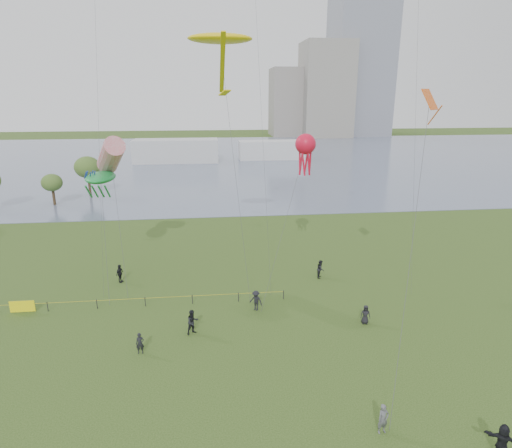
{
  "coord_description": "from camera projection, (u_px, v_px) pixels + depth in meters",
  "views": [
    {
      "loc": [
        -3.39,
        -20.8,
        17.44
      ],
      "look_at": [
        0.0,
        10.0,
        8.0
      ],
      "focal_mm": 30.0,
      "sensor_mm": 36.0,
      "label": 1
    }
  ],
  "objects": [
    {
      "name": "building_low",
      "position": [
        290.0,
        102.0,
        184.22
      ],
      "size": [
        16.0,
        18.0,
        28.0
      ],
      "primitive_type": "cube",
      "color": "gray",
      "rests_on": "ground_plane"
    },
    {
      "name": "kite_windsock",
      "position": [
        111.0,
        156.0,
        40.34
      ],
      "size": [
        4.34,
        9.4,
        13.85
      ],
      "rotation": [
        0.0,
        0.0,
        -0.35
      ],
      "color": "#3F3F42"
    },
    {
      "name": "spectator_e",
      "position": [
        502.0,
        440.0,
        21.3
      ],
      "size": [
        1.69,
        1.37,
        1.81
      ],
      "primitive_type": "imported",
      "rotation": [
        0.0,
        0.0,
        2.56
      ],
      "color": "black",
      "rests_on": "ground_plane"
    },
    {
      "name": "spectator_a",
      "position": [
        193.0,
        322.0,
        32.21
      ],
      "size": [
        1.19,
        1.12,
        1.95
      ],
      "primitive_type": "imported",
      "rotation": [
        0.0,
        0.0,
        0.53
      ],
      "color": "black",
      "rests_on": "ground_plane"
    },
    {
      "name": "spectator_g",
      "position": [
        321.0,
        269.0,
        42.16
      ],
      "size": [
        0.97,
        1.08,
        1.81
      ],
      "primitive_type": "imported",
      "rotation": [
        0.0,
        0.0,
        1.18
      ],
      "color": "black",
      "rests_on": "ground_plane"
    },
    {
      "name": "building_mid",
      "position": [
        326.0,
        90.0,
        178.52
      ],
      "size": [
        20.0,
        20.0,
        38.0
      ],
      "primitive_type": "cube",
      "color": "gray",
      "rests_on": "ground_plane"
    },
    {
      "name": "pavilion_right",
      "position": [
        271.0,
        150.0,
        119.13
      ],
      "size": [
        18.0,
        7.0,
        5.0
      ],
      "primitive_type": "cube",
      "color": "silver",
      "rests_on": "ground_plane"
    },
    {
      "name": "pavilion_left",
      "position": [
        176.0,
        151.0,
        113.41
      ],
      "size": [
        22.0,
        8.0,
        6.0
      ],
      "primitive_type": "cube",
      "color": "silver",
      "rests_on": "ground_plane"
    },
    {
      "name": "spectator_c",
      "position": [
        120.0,
        274.0,
        41.09
      ],
      "size": [
        0.81,
        1.15,
        1.81
      ],
      "primitive_type": "imported",
      "rotation": [
        0.0,
        0.0,
        1.18
      ],
      "color": "black",
      "rests_on": "ground_plane"
    },
    {
      "name": "spectator_d",
      "position": [
        365.0,
        315.0,
        33.7
      ],
      "size": [
        0.85,
        0.64,
        1.56
      ],
      "primitive_type": "imported",
      "rotation": [
        0.0,
        0.0,
        -0.21
      ],
      "color": "black",
      "rests_on": "ground_plane"
    },
    {
      "name": "kite_stingray",
      "position": [
        220.0,
        39.0,
        36.85
      ],
      "size": [
        5.65,
        10.24,
        22.48
      ],
      "rotation": [
        0.0,
        0.0,
        0.07
      ],
      "color": "#3F3F42"
    },
    {
      "name": "fence",
      "position": [
        71.0,
        304.0,
        35.87
      ],
      "size": [
        24.07,
        0.07,
        1.05
      ],
      "color": "black",
      "rests_on": "ground_plane"
    },
    {
      "name": "spectator_b",
      "position": [
        256.0,
        301.0,
        35.77
      ],
      "size": [
        1.31,
        1.17,
        1.76
      ],
      "primitive_type": "imported",
      "rotation": [
        0.0,
        0.0,
        -0.57
      ],
      "color": "black",
      "rests_on": "ground_plane"
    },
    {
      "name": "kite_delta",
      "position": [
        429.0,
        112.0,
        28.57
      ],
      "size": [
        6.59,
        11.51,
        17.79
      ],
      "rotation": [
        0.0,
        0.0,
        0.39
      ],
      "color": "#3F3F42"
    },
    {
      "name": "kite_flyer",
      "position": [
        383.0,
        419.0,
        22.76
      ],
      "size": [
        0.7,
        0.54,
        1.72
      ],
      "primitive_type": "imported",
      "rotation": [
        0.0,
        0.0,
        0.22
      ],
      "color": "#55565C",
      "rests_on": "ground_plane"
    },
    {
      "name": "lake",
      "position": [
        221.0,
        159.0,
        120.29
      ],
      "size": [
        400.0,
        120.0,
        0.08
      ],
      "primitive_type": "cube",
      "color": "slate",
      "rests_on": "ground_plane"
    },
    {
      "name": "kite_creature",
      "position": [
        101.0,
        178.0,
        40.15
      ],
      "size": [
        2.64,
        9.08,
        10.4
      ],
      "rotation": [
        0.0,
        0.0,
        0.22
      ],
      "color": "#3F3F42"
    },
    {
      "name": "kite_octopus",
      "position": [
        305.0,
        145.0,
        39.96
      ],
      "size": [
        6.07,
        8.79,
        13.94
      ],
      "rotation": [
        0.0,
        0.0,
        0.14
      ],
      "color": "#3F3F42"
    },
    {
      "name": "ground_plane",
      "position": [
        275.0,
        403.0,
        25.22
      ],
      "size": [
        400.0,
        400.0,
        0.0
      ],
      "primitive_type": "plane",
      "color": "#273E13"
    },
    {
      "name": "spectator_f",
      "position": [
        140.0,
        343.0,
        29.8
      ],
      "size": [
        0.6,
        0.42,
        1.56
      ],
      "primitive_type": "imported",
      "rotation": [
        0.0,
        0.0,
        0.08
      ],
      "color": "black",
      "rests_on": "ground_plane"
    }
  ]
}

